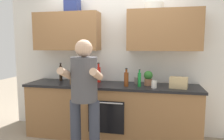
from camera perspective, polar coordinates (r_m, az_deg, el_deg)
The scene contains 15 objects.
ground_plane at distance 3.71m, azimuth -0.30°, elevation -17.73°, with size 12.00×12.00×0.00m, color gray.
back_wall_unit at distance 3.64m, azimuth 0.59°, elevation 6.13°, with size 4.00×0.38×2.50m.
counter at distance 3.54m, azimuth -0.31°, elevation -11.08°, with size 2.84×0.67×0.90m.
person_standing at distance 2.71m, azimuth -7.59°, elevation -5.82°, with size 0.49×0.45×1.61m.
bottle_syrup at distance 3.76m, azimuth -8.57°, elevation -1.80°, with size 0.08×0.08×0.21m.
bottle_wine at distance 3.71m, azimuth -6.82°, elevation -1.03°, with size 0.05×0.05×0.31m.
bottle_soda at distance 3.26m, azimuth 7.48°, elevation -2.51°, with size 0.05×0.05×0.27m.
bottle_soy at distance 3.86m, azimuth -13.80°, elevation -0.77°, with size 0.05×0.05×0.32m.
bottle_vinegar at distance 3.26m, azimuth 3.92°, elevation -2.42°, with size 0.07×0.07×0.29m.
bottle_hotsauce at distance 3.62m, azimuth -3.69°, elevation -1.14°, with size 0.07×0.07×0.34m.
cup_stoneware at distance 3.50m, azimuth 6.74°, elevation -2.91°, with size 0.08×0.08×0.10m, color slate.
cup_coffee at distance 3.20m, azimuth 11.42°, elevation -3.88°, with size 0.08×0.08×0.11m, color white.
knife_block at distance 3.51m, azimuth -10.27°, elevation -2.10°, with size 0.10×0.14×0.26m.
potted_herb at distance 3.38m, azimuth 9.86°, elevation -2.08°, with size 0.14×0.14×0.23m.
grocery_bag_bread at distance 3.27m, azimuth 17.73°, elevation -3.31°, with size 0.25×0.15×0.17m, color tan.
Camera 1 is at (0.73, -3.29, 1.55)m, focal length 33.49 mm.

